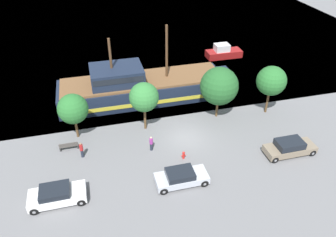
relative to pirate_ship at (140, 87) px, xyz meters
name	(u,v)px	position (x,y,z in m)	size (l,w,h in m)	color
ground_plane	(186,138)	(2.91, -8.65, -1.57)	(160.00, 160.00, 0.00)	slate
water_surface	(123,12)	(2.91, 35.35, -1.57)	(80.00, 80.00, 0.00)	slate
pirate_ship	(140,87)	(0.00, 0.00, 0.00)	(20.48, 5.32, 8.58)	#192338
moored_boat_dockside	(223,52)	(14.03, 8.75, -0.81)	(5.19, 2.03, 2.02)	maroon
parked_car_curb_front	(57,195)	(-9.22, -13.98, -0.86)	(4.37, 2.00, 1.40)	white
parked_car_curb_mid	(181,177)	(0.69, -14.50, -0.90)	(4.38, 1.93, 1.32)	#B7BCC6
parked_car_curb_rear	(290,147)	(11.45, -13.37, -0.84)	(4.72, 1.87, 1.49)	#7F705B
fire_hydrant	(184,155)	(1.79, -11.56, -1.15)	(0.42, 0.25, 0.76)	red
bench_promenade_east	(69,146)	(-8.33, -7.65, -1.13)	(1.73, 0.45, 0.85)	#4C4742
pedestrian_walking_near	(82,150)	(-7.14, -9.03, -0.75)	(0.32, 0.32, 1.61)	#232838
pedestrian_walking_far	(151,143)	(-0.80, -9.65, -0.79)	(0.32, 0.32, 1.54)	#232838
tree_row_east	(73,109)	(-7.47, -5.78, 1.70)	(2.90, 2.90, 4.73)	brown
tree_row_mideast	(144,97)	(-0.67, -6.08, 2.15)	(2.92, 2.92, 5.19)	brown
tree_row_midwest	(219,86)	(7.26, -5.79, 2.14)	(3.97, 3.97, 5.69)	brown
tree_row_west	(271,81)	(12.86, -6.38, 2.30)	(3.13, 3.13, 5.44)	brown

